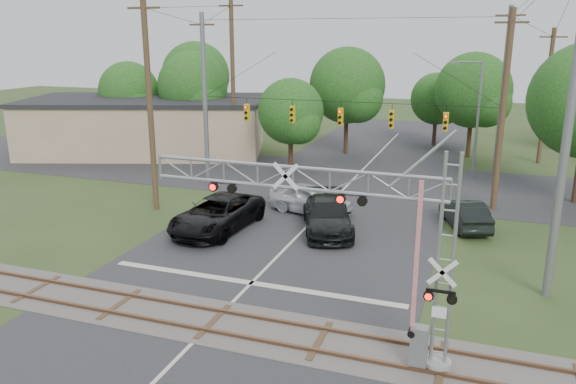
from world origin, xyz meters
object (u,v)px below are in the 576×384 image
(sedan_silver, at_px, (310,199))
(commercial_building, at_px, (147,125))
(traffic_signal_span, at_px, (355,108))
(car_dark, at_px, (327,215))
(streetlight, at_px, (476,113))
(pickup_black, at_px, (217,214))
(crossing_gantry, at_px, (348,230))

(sedan_silver, distance_m, commercial_building, 22.78)
(traffic_signal_span, bearing_deg, sedan_silver, -108.75)
(traffic_signal_span, xyz_separation_m, car_dark, (0.26, -7.07, -4.79))
(car_dark, relative_size, streetlight, 0.71)
(pickup_black, relative_size, car_dark, 1.08)
(pickup_black, xyz_separation_m, car_dark, (5.53, 1.81, -0.03))
(crossing_gantry, xyz_separation_m, car_dark, (-3.75, 11.29, -3.38))
(traffic_signal_span, bearing_deg, car_dark, -87.91)
(traffic_signal_span, xyz_separation_m, pickup_black, (-5.27, -8.88, -4.75))
(commercial_building, bearing_deg, pickup_black, -66.49)
(commercial_building, distance_m, streetlight, 27.62)
(pickup_black, bearing_deg, sedan_silver, 53.85)
(car_dark, bearing_deg, crossing_gantry, -91.90)
(sedan_silver, bearing_deg, commercial_building, 71.89)
(traffic_signal_span, bearing_deg, pickup_black, -120.69)
(car_dark, relative_size, sedan_silver, 1.18)
(crossing_gantry, xyz_separation_m, traffic_signal_span, (-4.01, 18.36, 1.41))
(car_dark, xyz_separation_m, commercial_building, (-20.80, 15.07, 1.53))
(crossing_gantry, distance_m, sedan_silver, 15.37)
(car_dark, bearing_deg, pickup_black, 177.84)
(car_dark, relative_size, commercial_building, 0.26)
(car_dark, height_order, commercial_building, commercial_building)
(sedan_silver, relative_size, streetlight, 0.60)
(traffic_signal_span, xyz_separation_m, commercial_building, (-20.54, 8.00, -3.26))
(traffic_signal_span, bearing_deg, commercial_building, 158.72)
(pickup_black, bearing_deg, streetlight, 57.52)
(streetlight, bearing_deg, car_dark, -114.51)
(traffic_signal_span, distance_m, pickup_black, 11.37)
(crossing_gantry, height_order, commercial_building, crossing_gantry)
(pickup_black, bearing_deg, car_dark, 22.14)
(car_dark, bearing_deg, commercial_building, 123.79)
(crossing_gantry, height_order, pickup_black, crossing_gantry)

